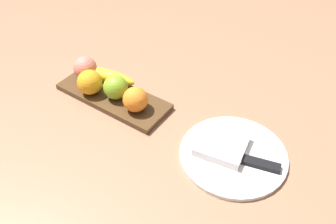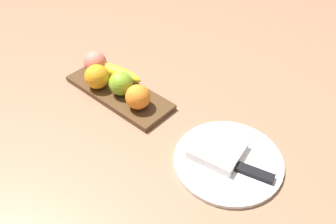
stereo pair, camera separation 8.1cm
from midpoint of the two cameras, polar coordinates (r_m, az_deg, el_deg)
name	(u,v)px [view 1 (the left image)]	position (r m, az deg, el deg)	size (l,w,h in m)	color
ground_plane	(128,103)	(1.00, -8.87, 1.39)	(2.40, 2.40, 0.00)	#986A4E
fruit_tray	(113,97)	(1.01, -11.19, 2.39)	(0.33, 0.12, 0.02)	#50361E
apple	(116,87)	(0.98, -10.88, 3.90)	(0.07, 0.07, 0.07)	#81AF28
banana	(108,76)	(1.05, -11.92, 5.64)	(0.17, 0.04, 0.04)	yellow
orange_near_apple	(90,82)	(1.01, -14.86, 4.62)	(0.07, 0.07, 0.07)	orange
orange_near_banana	(135,99)	(0.93, -7.82, 1.94)	(0.07, 0.07, 0.07)	orange
peach	(85,68)	(1.07, -15.45, 6.84)	(0.07, 0.07, 0.07)	#E77566
dinner_plate	(233,155)	(0.85, 7.88, -7.03)	(0.26, 0.26, 0.01)	white
folded_napkin	(222,144)	(0.85, 6.08, -5.39)	(0.11, 0.11, 0.02)	white
knife	(254,162)	(0.83, 11.09, -8.18)	(0.18, 0.07, 0.01)	silver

